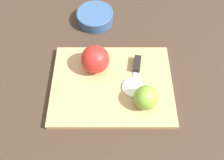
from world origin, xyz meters
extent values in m
plane|color=#38281E|center=(0.00, 0.00, 0.00)|extent=(4.00, 4.00, 0.00)
cube|color=tan|center=(0.00, 0.00, 0.01)|extent=(0.39, 0.30, 0.02)
sphere|color=red|center=(-0.05, 0.06, 0.07)|extent=(0.09, 0.09, 0.09)
cylinder|color=#EFE5C6|center=(-0.05, 0.07, 0.07)|extent=(0.06, 0.06, 0.08)
sphere|color=olive|center=(0.09, -0.07, 0.06)|extent=(0.07, 0.07, 0.07)
cylinder|color=#EFE5C6|center=(0.10, -0.06, 0.06)|extent=(0.06, 0.04, 0.07)
cube|color=silver|center=(0.07, -0.01, 0.03)|extent=(0.03, 0.09, 0.00)
cube|color=black|center=(0.08, 0.06, 0.03)|extent=(0.03, 0.06, 0.02)
cylinder|color=#EFE5C6|center=(0.06, -0.02, 0.03)|extent=(0.06, 0.06, 0.01)
cylinder|color=#33517F|center=(-0.05, 0.29, 0.02)|extent=(0.14, 0.14, 0.04)
torus|color=#33517F|center=(-0.05, 0.29, 0.04)|extent=(0.13, 0.13, 0.01)
camera|label=1|loc=(-0.01, -0.33, 0.61)|focal=35.00mm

